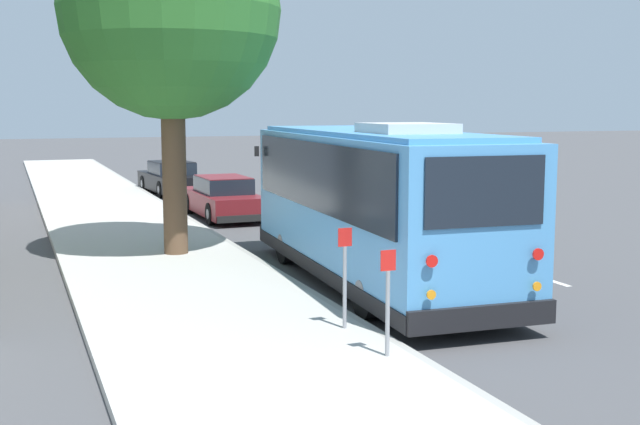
{
  "coord_description": "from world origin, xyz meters",
  "views": [
    {
      "loc": [
        -13.28,
        6.73,
        3.5
      ],
      "look_at": [
        2.21,
        0.67,
        1.3
      ],
      "focal_mm": 45.0,
      "sensor_mm": 36.0,
      "label": 1
    }
  ],
  "objects_px": {
    "parked_sedan_black": "(171,179)",
    "shuttle_bus": "(373,199)",
    "sign_post_near": "(388,302)",
    "parked_sedan_maroon": "(223,198)",
    "sign_post_far": "(345,277)"
  },
  "relations": [
    {
      "from": "sign_post_near",
      "to": "parked_sedan_maroon",
      "type": "bearing_deg",
      "value": -6.14
    },
    {
      "from": "sign_post_far",
      "to": "parked_sedan_maroon",
      "type": "bearing_deg",
      "value": -6.8
    },
    {
      "from": "parked_sedan_black",
      "to": "sign_post_far",
      "type": "height_order",
      "value": "sign_post_far"
    },
    {
      "from": "parked_sedan_black",
      "to": "shuttle_bus",
      "type": "bearing_deg",
      "value": 177.45
    },
    {
      "from": "shuttle_bus",
      "to": "sign_post_far",
      "type": "bearing_deg",
      "value": 151.88
    },
    {
      "from": "sign_post_far",
      "to": "parked_sedan_black",
      "type": "bearing_deg",
      "value": -3.96
    },
    {
      "from": "parked_sedan_black",
      "to": "sign_post_far",
      "type": "xyz_separation_m",
      "value": [
        -21.28,
        1.47,
        0.33
      ]
    },
    {
      "from": "parked_sedan_black",
      "to": "sign_post_near",
      "type": "bearing_deg",
      "value": 172.13
    },
    {
      "from": "shuttle_bus",
      "to": "parked_sedan_maroon",
      "type": "distance_m",
      "value": 10.47
    },
    {
      "from": "shuttle_bus",
      "to": "parked_sedan_maroon",
      "type": "relative_size",
      "value": 1.93
    },
    {
      "from": "parked_sedan_maroon",
      "to": "sign_post_far",
      "type": "xyz_separation_m",
      "value": [
        -13.64,
        1.63,
        0.33
      ]
    },
    {
      "from": "sign_post_near",
      "to": "sign_post_far",
      "type": "distance_m",
      "value": 1.47
    },
    {
      "from": "sign_post_near",
      "to": "sign_post_far",
      "type": "bearing_deg",
      "value": 0.0
    },
    {
      "from": "shuttle_bus",
      "to": "sign_post_near",
      "type": "relative_size",
      "value": 6.17
    },
    {
      "from": "parked_sedan_maroon",
      "to": "parked_sedan_black",
      "type": "relative_size",
      "value": 1.0
    }
  ]
}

